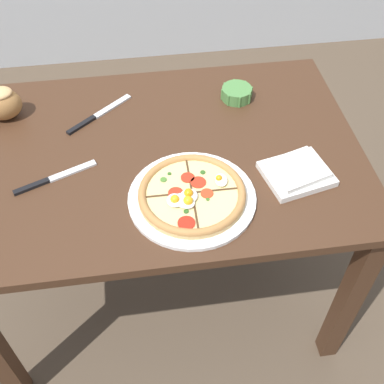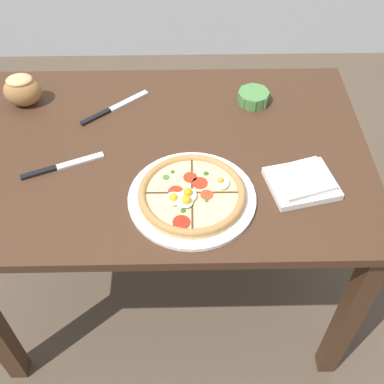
% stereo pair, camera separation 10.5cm
% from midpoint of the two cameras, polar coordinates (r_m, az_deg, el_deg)
% --- Properties ---
extents(ground_plane, '(12.00, 12.00, 0.00)m').
position_cam_midpoint_polar(ground_plane, '(2.03, -4.34, -10.82)').
color(ground_plane, brown).
extents(dining_table, '(1.21, 0.82, 0.75)m').
position_cam_midpoint_polar(dining_table, '(1.52, -5.69, 1.70)').
color(dining_table, '#422819').
rests_on(dining_table, ground_plane).
extents(pizza, '(0.35, 0.35, 0.05)m').
position_cam_midpoint_polar(pizza, '(1.29, -2.33, -0.47)').
color(pizza, white).
rests_on(pizza, dining_table).
extents(ramekin_bowl, '(0.11, 0.11, 0.04)m').
position_cam_midpoint_polar(ramekin_bowl, '(1.62, 3.45, 11.57)').
color(ramekin_bowl, '#4C8442').
rests_on(ramekin_bowl, dining_table).
extents(napkin_folded, '(0.21, 0.19, 0.04)m').
position_cam_midpoint_polar(napkin_folded, '(1.37, 10.22, 2.21)').
color(napkin_folded, silver).
rests_on(napkin_folded, dining_table).
extents(bread_piece_near, '(0.13, 0.11, 0.11)m').
position_cam_midpoint_polar(bread_piece_near, '(1.65, -23.35, 9.58)').
color(bread_piece_near, '#A3703D').
rests_on(bread_piece_near, dining_table).
extents(knife_main, '(0.21, 0.18, 0.01)m').
position_cam_midpoint_polar(knife_main, '(1.59, -12.86, 8.88)').
color(knife_main, silver).
rests_on(knife_main, dining_table).
extents(knife_spare, '(0.23, 0.11, 0.01)m').
position_cam_midpoint_polar(knife_spare, '(1.42, -18.03, 1.51)').
color(knife_spare, silver).
rests_on(knife_spare, dining_table).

